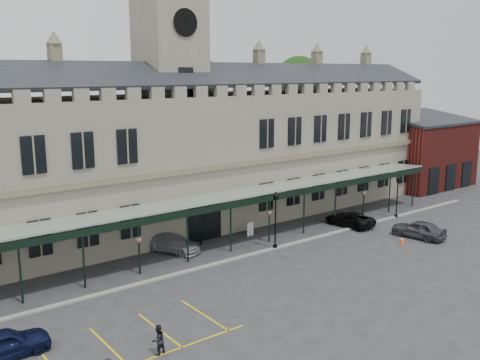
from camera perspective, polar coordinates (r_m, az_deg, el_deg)
ground at (r=37.76m, az=5.63°, el=-10.43°), size 140.00×140.00×0.00m
station_building at (r=48.46m, az=-7.14°, el=2.41°), size 60.00×10.36×17.30m
clock_tower at (r=47.94m, az=-7.39°, el=10.28°), size 5.60×5.60×24.80m
canopy at (r=42.42m, az=-1.20°, el=-4.45°), size 50.00×4.10×4.30m
brick_annex at (r=70.33m, az=18.92°, el=2.80°), size 12.40×8.36×9.23m
kerb at (r=41.65m, az=0.42°, el=-8.14°), size 60.00×0.40×0.12m
parking_markings at (r=29.56m, az=-13.45°, el=-17.27°), size 16.00×6.00×0.01m
tree_behind_mid at (r=59.80m, az=-5.06°, el=10.28°), size 6.00×6.00×16.00m
tree_behind_right at (r=69.70m, az=6.30°, el=10.43°), size 6.00×6.00×16.00m
lamp_post_mid at (r=42.78m, az=3.81°, el=-3.73°), size 0.45×0.45×4.79m
lamp_post_right at (r=54.10m, az=16.44°, el=-1.30°), size 0.40×0.40×4.22m
traffic_cone at (r=46.50m, az=16.91°, el=-6.21°), size 0.40×0.40×0.63m
sign_board at (r=46.66m, az=1.10°, el=-5.28°), size 0.70×0.09×1.21m
bollard_left at (r=44.50m, az=-4.21°, el=-6.28°), size 0.17×0.17×0.98m
bollard_right at (r=47.19m, az=1.00°, el=-5.29°), size 0.15×0.15×0.85m
car_left_a at (r=30.25m, az=-23.81°, el=-15.69°), size 4.39×1.78×1.49m
car_taxi at (r=43.00m, az=-7.28°, el=-6.69°), size 3.82×5.21×1.40m
car_van at (r=50.61m, az=11.60°, el=-4.09°), size 2.66×4.94×1.32m
car_right_a at (r=48.56m, az=18.51°, el=-4.99°), size 2.58×4.77×1.54m
person_b at (r=28.42m, az=-8.74°, el=-16.48°), size 0.89×0.76×1.60m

